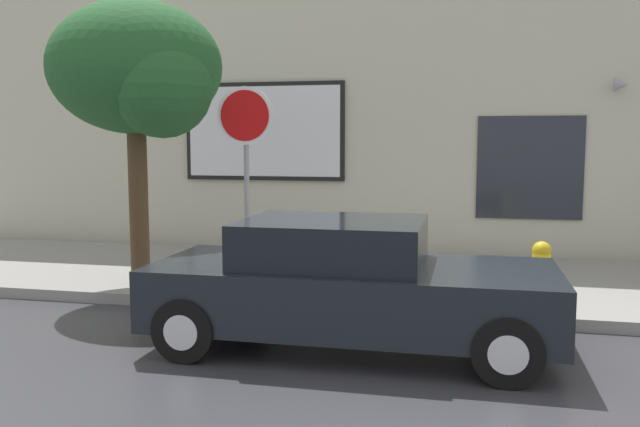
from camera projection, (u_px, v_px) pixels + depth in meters
name	position (u px, v px, depth m)	size (l,w,h in m)	color
ground_plane	(413.00, 348.00, 6.95)	(60.00, 60.00, 0.00)	#333338
sidewalk	(429.00, 282.00, 9.86)	(20.00, 4.00, 0.15)	gray
building_facade	(439.00, 67.00, 11.91)	(20.00, 0.67, 7.00)	beige
parked_car	(348.00, 285.00, 6.93)	(4.17, 1.83, 1.36)	black
fire_hydrant	(541.00, 274.00, 8.10)	(0.30, 0.44, 0.80)	yellow
street_tree	(140.00, 73.00, 8.97)	(2.43, 2.06, 3.93)	#4C3823
stop_sign	(246.00, 148.00, 8.67)	(0.76, 0.10, 2.73)	gray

